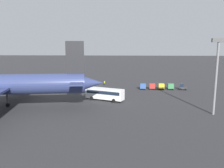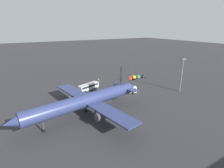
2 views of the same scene
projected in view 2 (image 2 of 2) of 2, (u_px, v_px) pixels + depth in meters
ground_plane at (96, 83)px, 97.36m from camera, size 600.00×600.00×0.00m
airplane at (86, 101)px, 59.86m from camera, size 49.77×43.26×15.71m
shuttle_bus_near at (89, 86)px, 86.17m from camera, size 11.77×6.48×3.25m
shuttle_bus_far at (125, 90)px, 81.77m from camera, size 10.90×6.27×3.27m
baggage_tug at (143, 76)px, 107.47m from camera, size 2.59×1.99×2.10m
worker_person at (98, 80)px, 100.16m from camera, size 0.38×0.38×1.74m
cargo_cart_green at (138, 77)px, 105.59m from camera, size 2.08×1.78×2.06m
cargo_cart_yellow at (134, 77)px, 104.03m from camera, size 2.08×1.78×2.06m
cargo_cart_red at (130, 78)px, 102.50m from camera, size 2.08×1.78×2.06m
cargo_cart_blue at (126, 79)px, 100.72m from camera, size 2.08×1.78×2.06m
light_pole at (182, 71)px, 81.89m from camera, size 2.80×0.70×16.14m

